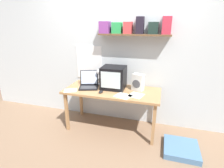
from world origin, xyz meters
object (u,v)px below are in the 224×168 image
juice_glass (83,81)px  space_heater (138,82)px  open_notebook (123,96)px  floor_cushion (181,149)px  loose_paper_near_laptop (70,90)px  crt_monitor (113,78)px  desk_lamp (99,75)px  computer_mouse (101,92)px  loose_paper_near_monitor (136,95)px  laptop (89,83)px  corner_desk (112,94)px

juice_glass → space_heater: space_heater is taller
open_notebook → floor_cushion: bearing=-6.7°
space_heater → loose_paper_near_laptop: 1.09m
open_notebook → floor_cushion: (0.88, -0.10, -0.66)m
crt_monitor → loose_paper_near_laptop: crt_monitor is taller
desk_lamp → loose_paper_near_laptop: (-0.35, -0.39, -0.18)m
space_heater → computer_mouse: (-0.53, -0.27, -0.12)m
juice_glass → loose_paper_near_monitor: size_ratio=0.46×
space_heater → laptop: bearing=-156.2°
laptop → open_notebook: bearing=-38.0°
space_heater → floor_cushion: bearing=-10.2°
crt_monitor → loose_paper_near_laptop: 0.72m
desk_lamp → open_notebook: desk_lamp is taller
juice_glass → computer_mouse: (0.44, -0.30, -0.04)m
desk_lamp → loose_paper_near_monitor: desk_lamp is taller
loose_paper_near_laptop → laptop: bearing=50.5°
crt_monitor → floor_cushion: crt_monitor is taller
loose_paper_near_laptop → crt_monitor: bearing=26.5°
corner_desk → loose_paper_near_laptop: 0.67m
loose_paper_near_monitor → floor_cushion: bearing=-14.6°
open_notebook → loose_paper_near_monitor: size_ratio=1.08×
desk_lamp → corner_desk: bearing=-36.3°
loose_paper_near_monitor → floor_cushion: (0.70, -0.18, -0.66)m
corner_desk → space_heater: space_heater is taller
laptop → juice_glass: 0.18m
crt_monitor → open_notebook: 0.41m
corner_desk → loose_paper_near_laptop: size_ratio=6.33×
computer_mouse → loose_paper_near_monitor: (0.54, 0.05, -0.01)m
loose_paper_near_monitor → computer_mouse: bearing=-174.8°
laptop → open_notebook: laptop is taller
laptop → loose_paper_near_monitor: bearing=-28.8°
desk_lamp → computer_mouse: (0.15, -0.34, -0.17)m
space_heater → open_notebook: (-0.17, -0.30, -0.13)m
desk_lamp → space_heater: bearing=-10.6°
computer_mouse → loose_paper_near_laptop: bearing=-174.3°
corner_desk → floor_cushion: corner_desk is taller
laptop → crt_monitor: bearing=-10.6°
loose_paper_near_laptop → floor_cushion: loose_paper_near_laptop is taller
space_heater → computer_mouse: 0.61m
computer_mouse → open_notebook: size_ratio=0.38×
crt_monitor → space_heater: crt_monitor is taller
desk_lamp → open_notebook: (0.51, -0.37, -0.18)m
laptop → open_notebook: size_ratio=1.45×
computer_mouse → space_heater: bearing=26.9°
laptop → loose_paper_near_laptop: laptop is taller
corner_desk → computer_mouse: (-0.13, -0.17, 0.08)m
desk_lamp → open_notebook: size_ratio=1.00×
juice_glass → space_heater: bearing=-2.0°
laptop → loose_paper_near_monitor: size_ratio=1.57×
computer_mouse → loose_paper_near_laptop: size_ratio=0.44×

